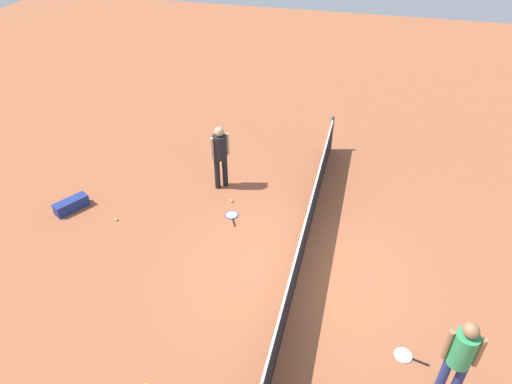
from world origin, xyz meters
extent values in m
plane|color=#9E5638|center=(0.00, 0.00, 0.00)|extent=(40.00, 40.00, 0.00)
cylinder|color=#4C4C51|center=(-5.00, 0.00, 0.54)|extent=(0.09, 0.09, 1.07)
cube|color=black|center=(0.00, 0.00, 0.46)|extent=(10.00, 0.02, 0.91)
cube|color=white|center=(0.00, 0.00, 0.94)|extent=(10.00, 0.04, 0.06)
cylinder|color=black|center=(-2.39, -2.54, 0.42)|extent=(0.20, 0.20, 0.85)
cylinder|color=black|center=(-2.55, -2.39, 0.42)|extent=(0.20, 0.20, 0.85)
cylinder|color=black|center=(-2.47, -2.46, 1.16)|extent=(0.48, 0.48, 0.62)
cylinder|color=tan|center=(-2.32, -2.61, 1.18)|extent=(0.13, 0.13, 0.58)
cylinder|color=tan|center=(-2.63, -2.31, 1.18)|extent=(0.13, 0.13, 0.58)
sphere|color=tan|center=(-2.47, -2.46, 1.58)|extent=(0.33, 0.33, 0.23)
cylinder|color=navy|center=(2.09, 2.80, 0.42)|extent=(0.15, 0.15, 0.85)
cylinder|color=navy|center=(2.08, 2.58, 0.42)|extent=(0.15, 0.15, 0.85)
cylinder|color=#339959|center=(2.08, 2.69, 1.16)|extent=(0.36, 0.36, 0.62)
cylinder|color=#9E704C|center=(2.09, 2.90, 1.18)|extent=(0.09, 0.09, 0.58)
cylinder|color=#9E704C|center=(2.07, 2.47, 1.18)|extent=(0.09, 0.09, 0.58)
sphere|color=#9E704C|center=(2.08, 2.69, 1.58)|extent=(0.24, 0.24, 0.23)
torus|color=blue|center=(-1.38, -1.87, 0.01)|extent=(0.42, 0.42, 0.02)
cylinder|color=silver|center=(-1.38, -1.87, 0.01)|extent=(0.36, 0.36, 0.00)
cylinder|color=black|center=(-1.13, -1.74, 0.02)|extent=(0.26, 0.16, 0.03)
torus|color=white|center=(1.52, 2.07, 0.01)|extent=(0.38, 0.38, 0.02)
cylinder|color=silver|center=(1.52, 2.07, 0.01)|extent=(0.32, 0.32, 0.00)
cylinder|color=black|center=(1.59, 2.35, 0.02)|extent=(0.09, 0.28, 0.03)
sphere|color=#C6E033|center=(-1.89, -2.02, 0.03)|extent=(0.07, 0.07, 0.07)
sphere|color=#C6E033|center=(-0.52, -4.41, 0.03)|extent=(0.07, 0.07, 0.07)
cube|color=navy|center=(-0.64, -5.64, 0.14)|extent=(0.83, 0.64, 0.28)
cylinder|color=black|center=(-0.94, -5.47, 0.14)|extent=(0.22, 0.28, 0.27)
camera|label=1|loc=(6.71, 0.83, 6.84)|focal=32.37mm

